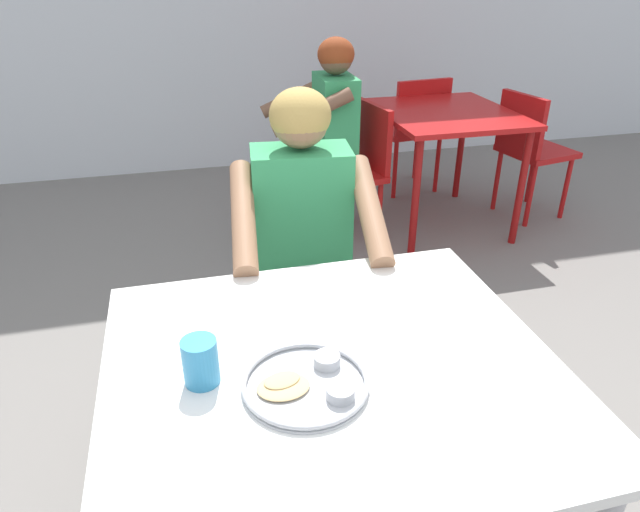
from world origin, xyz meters
name	(u,v)px	position (x,y,z in m)	size (l,w,h in m)	color
table_foreground	(332,388)	(-0.02, 0.03, 0.67)	(1.04, 0.95, 0.74)	white
thali_tray	(307,383)	(-0.10, -0.03, 0.75)	(0.28, 0.28, 0.03)	#B7BABF
drinking_cup	(200,360)	(-0.32, 0.05, 0.80)	(0.08, 0.08, 0.11)	#338CBF
chair_foreground	(298,268)	(0.10, 0.97, 0.47)	(0.47, 0.48, 0.80)	#3F3F44
diner_foreground	(305,236)	(0.08, 0.76, 0.71)	(0.53, 0.58, 1.20)	black
table_background_red	(445,126)	(1.28, 2.17, 0.65)	(0.79, 0.90, 0.74)	#B71414
chair_red_left	(356,162)	(0.70, 2.14, 0.48)	(0.45, 0.50, 0.81)	red
chair_red_right	(530,145)	(1.87, 2.14, 0.49)	(0.46, 0.46, 0.82)	#B01313
chair_red_far	(414,125)	(1.32, 2.75, 0.50)	(0.47, 0.44, 0.83)	red
patron_background	(319,124)	(0.49, 2.17, 0.71)	(0.56, 0.50, 1.18)	black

